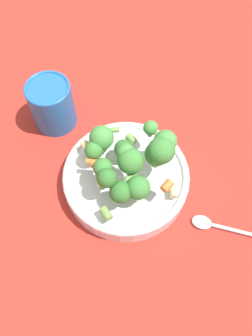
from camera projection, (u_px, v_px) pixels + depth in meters
name	position (u px, v px, depth m)	size (l,w,h in m)	color
ground_plane	(126.00, 183.00, 0.63)	(3.00, 3.00, 0.00)	#B72D23
bowl	(126.00, 178.00, 0.60)	(0.23, 0.23, 0.04)	silver
pasta_salad	(132.00, 158.00, 0.54)	(0.16, 0.17, 0.09)	#8CB766
cup	(52.00, 104.00, 0.65)	(0.09, 0.09, 0.10)	#2366B2
spoon	(217.00, 226.00, 0.58)	(0.12, 0.12, 0.01)	silver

